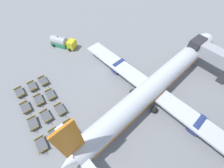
{
  "coord_description": "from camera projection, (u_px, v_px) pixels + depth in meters",
  "views": [
    {
      "loc": [
        20.67,
        -15.93,
        27.3
      ],
      "look_at": [
        6.04,
        -2.7,
        1.87
      ],
      "focal_mm": 24.0,
      "sensor_mm": 36.0,
      "label": 1
    }
  ],
  "objects": [
    {
      "name": "baggage_dolly_row_mid_b_col_b",
      "position": [
        51.0,
        95.0,
        32.16
      ],
      "size": [
        3.49,
        1.95,
        0.92
      ],
      "color": "#515459",
      "rests_on": "ground_plane"
    },
    {
      "name": "ground_plane",
      "position": [
        104.0,
        69.0,
        37.52
      ],
      "size": [
        500.0,
        500.0,
        0.0
      ],
      "primitive_type": "plane",
      "color": "gray"
    },
    {
      "name": "baggage_dolly_row_near_col_b",
      "position": [
        26.0,
        108.0,
        30.26
      ],
      "size": [
        3.46,
        1.85,
        0.92
      ],
      "color": "#515459",
      "rests_on": "ground_plane"
    },
    {
      "name": "airplane",
      "position": [
        156.0,
        85.0,
        30.61
      ],
      "size": [
        38.93,
        45.4,
        13.04
      ],
      "color": "silver",
      "rests_on": "ground_plane"
    },
    {
      "name": "baggage_dolly_row_mid_a_col_a",
      "position": [
        32.0,
        86.0,
        33.53
      ],
      "size": [
        3.47,
        1.87,
        0.92
      ],
      "color": "#515459",
      "rests_on": "ground_plane"
    },
    {
      "name": "baggage_dolly_row_near_col_a",
      "position": [
        20.0,
        92.0,
        32.53
      ],
      "size": [
        3.45,
        1.82,
        0.92
      ],
      "color": "#515459",
      "rests_on": "ground_plane"
    },
    {
      "name": "baggage_dolly_row_mid_b_col_d",
      "position": [
        70.0,
        127.0,
        27.8
      ],
      "size": [
        3.47,
        1.89,
        0.92
      ],
      "color": "#515459",
      "rests_on": "ground_plane"
    },
    {
      "name": "baggage_dolly_row_near_col_c",
      "position": [
        33.0,
        124.0,
        28.15
      ],
      "size": [
        3.5,
        2.02,
        0.92
      ],
      "color": "#515459",
      "rests_on": "ground_plane"
    },
    {
      "name": "baggage_dolly_row_mid_a_col_c",
      "position": [
        46.0,
        116.0,
        29.08
      ],
      "size": [
        3.45,
        1.82,
        0.92
      ],
      "color": "#515459",
      "rests_on": "ground_plane"
    },
    {
      "name": "baggage_dolly_row_mid_b_col_a",
      "position": [
        43.0,
        81.0,
        34.48
      ],
      "size": [
        3.45,
        1.82,
        0.92
      ],
      "color": "#515459",
      "rests_on": "ground_plane"
    },
    {
      "name": "baggage_dolly_row_mid_a_col_b",
      "position": [
        39.0,
        100.0,
        31.33
      ],
      "size": [
        3.49,
        1.97,
        0.92
      ],
      "color": "#515459",
      "rests_on": "ground_plane"
    },
    {
      "name": "baggage_dolly_row_near_col_d",
      "position": [
        41.0,
        145.0,
        25.83
      ],
      "size": [
        3.48,
        1.93,
        0.92
      ],
      "color": "#515459",
      "rests_on": "ground_plane"
    },
    {
      "name": "baggage_dolly_row_mid_b_col_c",
      "position": [
        60.0,
        109.0,
        29.99
      ],
      "size": [
        3.46,
        1.85,
        0.92
      ],
      "color": "#515459",
      "rests_on": "ground_plane"
    },
    {
      "name": "fuel_tanker_primary",
      "position": [
        62.0,
        42.0,
        42.05
      ],
      "size": [
        7.56,
        5.4,
        3.05
      ],
      "color": "yellow",
      "rests_on": "ground_plane"
    },
    {
      "name": "baggage_dolly_row_mid_a_col_d",
      "position": [
        55.0,
        135.0,
        26.79
      ],
      "size": [
        3.47,
        1.88,
        0.92
      ],
      "color": "#515459",
      "rests_on": "ground_plane"
    }
  ]
}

